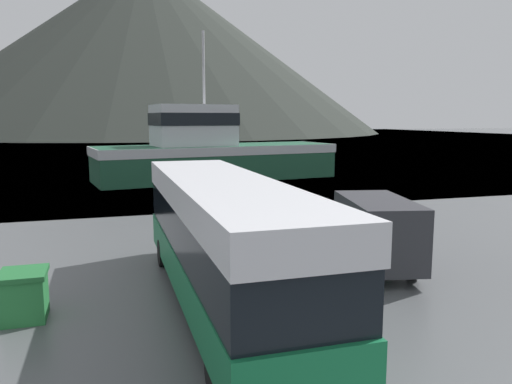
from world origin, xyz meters
name	(u,v)px	position (x,y,z in m)	size (l,w,h in m)	color
water_surface	(119,136)	(0.00, 142.72, 0.00)	(240.00, 240.00, 0.00)	slate
hill_backdrop	(146,47)	(11.67, 181.91, 29.76)	(162.07, 162.07, 59.53)	#2D332D
tour_bus	(223,236)	(-1.05, 9.30, 1.91)	(2.60, 11.97, 3.41)	#146B3D
delivery_van	(372,229)	(4.61, 11.43, 1.26)	(3.16, 6.12, 2.38)	#2D2D33
fishing_boat	(212,152)	(4.42, 36.80, 2.23)	(20.23, 8.62, 11.76)	#1E5138
storage_bin	(24,295)	(-6.00, 9.84, 0.63)	(1.11, 1.23, 1.23)	#287F3D
mooring_bollard	(280,204)	(4.94, 21.64, 0.40)	(0.38, 0.38, 0.74)	#4C4C51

